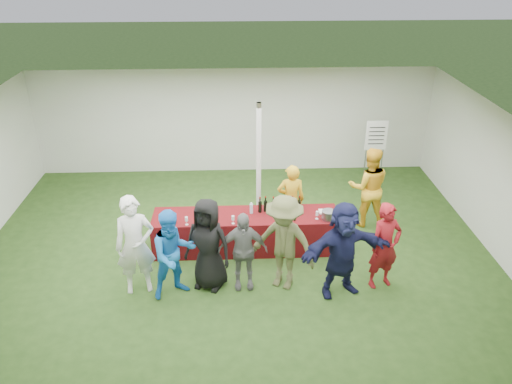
{
  "coord_description": "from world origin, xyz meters",
  "views": [
    {
      "loc": [
        0.05,
        -8.11,
        5.56
      ],
      "look_at": [
        0.4,
        0.25,
        1.25
      ],
      "focal_mm": 35.0,
      "sensor_mm": 36.0,
      "label": 1
    }
  ],
  "objects_px": {
    "serving_table": "(246,232)",
    "wine_list_sign": "(376,141)",
    "customer_4": "(284,243)",
    "dump_bucket": "(328,215)",
    "staff_pourer": "(291,200)",
    "customer_1": "(174,254)",
    "customer_2": "(208,244)",
    "customer_0": "(135,246)",
    "customer_6": "(385,246)",
    "customer_3": "(243,251)",
    "staff_back": "(368,187)",
    "customer_5": "(343,250)"
  },
  "relations": [
    {
      "from": "staff_pourer",
      "to": "customer_4",
      "type": "xyz_separation_m",
      "value": [
        -0.31,
        -1.75,
        0.11
      ]
    },
    {
      "from": "customer_3",
      "to": "customer_4",
      "type": "xyz_separation_m",
      "value": [
        0.7,
        -0.02,
        0.15
      ]
    },
    {
      "from": "customer_5",
      "to": "customer_1",
      "type": "bearing_deg",
      "value": 162.22
    },
    {
      "from": "customer_0",
      "to": "customer_5",
      "type": "xyz_separation_m",
      "value": [
        3.48,
        -0.22,
        -0.04
      ]
    },
    {
      "from": "dump_bucket",
      "to": "customer_5",
      "type": "relative_size",
      "value": 0.14
    },
    {
      "from": "staff_back",
      "to": "customer_2",
      "type": "height_order",
      "value": "staff_back"
    },
    {
      "from": "serving_table",
      "to": "wine_list_sign",
      "type": "xyz_separation_m",
      "value": [
        3.09,
        2.35,
        0.94
      ]
    },
    {
      "from": "dump_bucket",
      "to": "staff_back",
      "type": "xyz_separation_m",
      "value": [
        1.03,
        1.07,
        0.03
      ]
    },
    {
      "from": "serving_table",
      "to": "wine_list_sign",
      "type": "height_order",
      "value": "wine_list_sign"
    },
    {
      "from": "dump_bucket",
      "to": "staff_pourer",
      "type": "xyz_separation_m",
      "value": [
        -0.63,
        0.75,
        -0.06
      ]
    },
    {
      "from": "staff_pourer",
      "to": "customer_2",
      "type": "xyz_separation_m",
      "value": [
        -1.6,
        -1.68,
        0.07
      ]
    },
    {
      "from": "staff_pourer",
      "to": "staff_back",
      "type": "xyz_separation_m",
      "value": [
        1.66,
        0.33,
        0.1
      ]
    },
    {
      "from": "dump_bucket",
      "to": "wine_list_sign",
      "type": "xyz_separation_m",
      "value": [
        1.52,
        2.57,
        0.48
      ]
    },
    {
      "from": "wine_list_sign",
      "to": "customer_1",
      "type": "height_order",
      "value": "wine_list_sign"
    },
    {
      "from": "serving_table",
      "to": "customer_6",
      "type": "distance_m",
      "value": 2.72
    },
    {
      "from": "customer_0",
      "to": "customer_6",
      "type": "relative_size",
      "value": 1.13
    },
    {
      "from": "customer_1",
      "to": "customer_2",
      "type": "relative_size",
      "value": 0.96
    },
    {
      "from": "staff_pourer",
      "to": "staff_back",
      "type": "bearing_deg",
      "value": -169.61
    },
    {
      "from": "serving_table",
      "to": "wine_list_sign",
      "type": "relative_size",
      "value": 2.0
    },
    {
      "from": "customer_0",
      "to": "customer_5",
      "type": "relative_size",
      "value": 1.04
    },
    {
      "from": "staff_back",
      "to": "customer_3",
      "type": "distance_m",
      "value": 3.38
    },
    {
      "from": "customer_1",
      "to": "customer_6",
      "type": "xyz_separation_m",
      "value": [
        3.61,
        0.1,
        -0.01
      ]
    },
    {
      "from": "customer_2",
      "to": "customer_4",
      "type": "relative_size",
      "value": 0.96
    },
    {
      "from": "customer_2",
      "to": "customer_3",
      "type": "bearing_deg",
      "value": 16.25
    },
    {
      "from": "serving_table",
      "to": "customer_4",
      "type": "height_order",
      "value": "customer_4"
    },
    {
      "from": "wine_list_sign",
      "to": "customer_6",
      "type": "distance_m",
      "value": 3.72
    },
    {
      "from": "staff_pourer",
      "to": "customer_6",
      "type": "distance_m",
      "value": 2.3
    },
    {
      "from": "wine_list_sign",
      "to": "customer_6",
      "type": "xyz_separation_m",
      "value": [
        -0.72,
        -3.61,
        -0.51
      ]
    },
    {
      "from": "staff_back",
      "to": "customer_5",
      "type": "height_order",
      "value": "same"
    },
    {
      "from": "staff_back",
      "to": "customer_1",
      "type": "height_order",
      "value": "staff_back"
    },
    {
      "from": "dump_bucket",
      "to": "wine_list_sign",
      "type": "distance_m",
      "value": 3.02
    },
    {
      "from": "wine_list_sign",
      "to": "customer_6",
      "type": "bearing_deg",
      "value": -101.26
    },
    {
      "from": "customer_4",
      "to": "dump_bucket",
      "type": "bearing_deg",
      "value": 75.11
    },
    {
      "from": "wine_list_sign",
      "to": "customer_6",
      "type": "relative_size",
      "value": 1.12
    },
    {
      "from": "customer_1",
      "to": "customer_2",
      "type": "distance_m",
      "value": 0.61
    },
    {
      "from": "customer_3",
      "to": "customer_5",
      "type": "distance_m",
      "value": 1.7
    },
    {
      "from": "customer_5",
      "to": "serving_table",
      "type": "bearing_deg",
      "value": 121.69
    },
    {
      "from": "dump_bucket",
      "to": "customer_5",
      "type": "xyz_separation_m",
      "value": [
        0.03,
        -1.22,
        0.03
      ]
    },
    {
      "from": "dump_bucket",
      "to": "customer_2",
      "type": "xyz_separation_m",
      "value": [
        -2.24,
        -0.93,
        0.01
      ]
    },
    {
      "from": "dump_bucket",
      "to": "wine_list_sign",
      "type": "bearing_deg",
      "value": 59.37
    },
    {
      "from": "dump_bucket",
      "to": "customer_2",
      "type": "bearing_deg",
      "value": -157.45
    },
    {
      "from": "staff_back",
      "to": "customer_6",
      "type": "distance_m",
      "value": 2.13
    },
    {
      "from": "dump_bucket",
      "to": "customer_0",
      "type": "distance_m",
      "value": 3.6
    },
    {
      "from": "staff_pourer",
      "to": "customer_1",
      "type": "height_order",
      "value": "customer_1"
    },
    {
      "from": "staff_pourer",
      "to": "customer_6",
      "type": "height_order",
      "value": "customer_6"
    },
    {
      "from": "customer_0",
      "to": "customer_2",
      "type": "relative_size",
      "value": 1.07
    },
    {
      "from": "staff_pourer",
      "to": "customer_4",
      "type": "bearing_deg",
      "value": 79.34
    },
    {
      "from": "dump_bucket",
      "to": "customer_1",
      "type": "height_order",
      "value": "customer_1"
    },
    {
      "from": "wine_list_sign",
      "to": "customer_0",
      "type": "height_order",
      "value": "customer_0"
    },
    {
      "from": "staff_back",
      "to": "customer_3",
      "type": "height_order",
      "value": "staff_back"
    }
  ]
}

